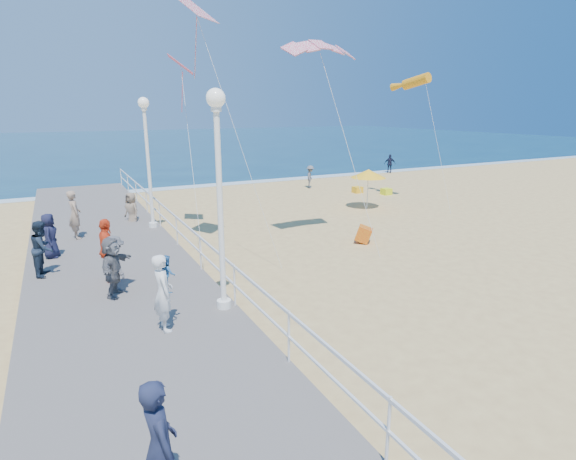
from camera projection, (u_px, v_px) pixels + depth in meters
name	position (u px, v px, depth m)	size (l,w,h in m)	color
ground	(390.00, 285.00, 13.84)	(160.00, 160.00, 0.00)	tan
ocean	(117.00, 144.00, 69.64)	(160.00, 90.00, 0.05)	#0C314C
surf_line	(199.00, 186.00, 31.43)	(160.00, 1.20, 0.04)	white
boardwalk	(137.00, 333.00, 10.48)	(5.00, 44.00, 0.40)	slate
railing	(234.00, 274.00, 11.29)	(0.05, 42.00, 0.55)	white
lamp_post_mid	(219.00, 180.00, 10.52)	(0.44, 0.44, 5.32)	white
lamp_post_far	(147.00, 150.00, 18.25)	(0.44, 0.44, 5.32)	white
woman_holding_toddler	(163.00, 293.00, 10.02)	(0.65, 0.43, 1.79)	silver
toddler_held	(167.00, 273.00, 10.12)	(0.42, 0.32, 0.86)	#2C6AA8
spectator_0	(160.00, 446.00, 5.46)	(0.66, 0.43, 1.80)	#1A1F3A
spectator_2	(115.00, 264.00, 12.20)	(1.01, 0.58, 1.57)	#4F4F53
spectator_3	(107.00, 251.00, 12.87)	(1.09, 0.46, 1.87)	red
spectator_4	(50.00, 236.00, 15.02)	(0.74, 0.48, 1.52)	#171932
spectator_5	(113.00, 267.00, 11.89)	(1.52, 0.48, 1.64)	slate
spectator_6	(75.00, 215.00, 17.20)	(0.69, 0.45, 1.88)	gray
spectator_7	(43.00, 248.00, 13.42)	(0.82, 0.64, 1.68)	#192537
beach_walker_a	(310.00, 177.00, 30.70)	(1.00, 0.57, 1.54)	#5B5B61
beach_walker_b	(390.00, 164.00, 37.89)	(0.92, 0.38, 1.57)	#181C36
beach_walker_c	(132.00, 211.00, 20.11)	(0.82, 0.53, 1.68)	#7C6855
box_kite	(364.00, 236.00, 18.13)	(0.55, 0.55, 0.60)	red
beach_umbrella	(368.00, 174.00, 24.01)	(1.90, 1.90, 2.14)	white
beach_chair_left	(357.00, 190.00, 29.05)	(0.55, 0.55, 0.40)	#F6AD19
beach_chair_right	(386.00, 192.00, 28.42)	(0.55, 0.55, 0.40)	#DFED19
kite_parafoil	(320.00, 45.00, 16.01)	(2.79, 0.90, 0.30)	#CA1745
kite_windsock	(416.00, 81.00, 24.55)	(0.56, 0.56, 2.65)	orange
kite_diamond_pink	(181.00, 65.00, 17.68)	(1.16, 1.16, 0.02)	#EE5775
kite_diamond_redwhite	(194.00, 7.00, 14.45)	(1.39, 1.39, 0.02)	red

